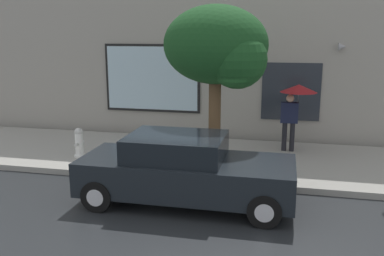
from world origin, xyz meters
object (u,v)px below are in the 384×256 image
at_px(parked_car, 185,170).
at_px(pedestrian_with_umbrella, 296,98).
at_px(fire_hydrant, 79,143).
at_px(street_tree, 220,49).

relative_size(parked_car, pedestrian_with_umbrella, 2.27).
distance_m(fire_hydrant, street_tree, 4.68).
bearing_deg(parked_car, street_tree, 79.03).
bearing_deg(street_tree, pedestrian_with_umbrella, 46.27).
bearing_deg(street_tree, fire_hydrant, 178.32).
xyz_separation_m(parked_car, fire_hydrant, (-3.50, 2.14, -0.16)).
xyz_separation_m(fire_hydrant, pedestrian_with_umbrella, (5.78, 1.85, 1.16)).
bearing_deg(street_tree, parked_car, -100.97).
distance_m(parked_car, pedestrian_with_umbrella, 4.70).
height_order(parked_car, fire_hydrant, parked_car).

